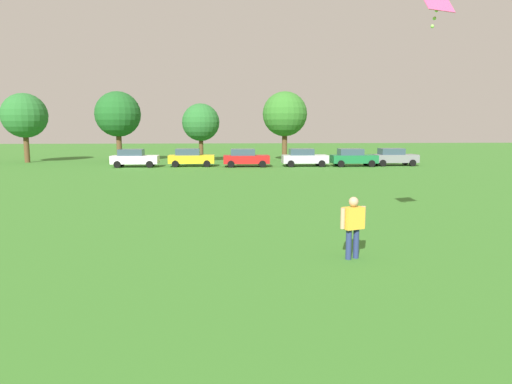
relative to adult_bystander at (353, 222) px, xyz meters
The scene contains 13 objects.
ground_plane 17.98m from the adult_bystander, 105.67° to the left, with size 160.00×160.00×0.00m, color #387528.
adult_bystander is the anchor object (origin of this frame).
kite 6.69m from the adult_bystander, 21.98° to the left, with size 1.10×0.77×1.06m.
parked_car_white_0 33.50m from the adult_bystander, 110.87° to the left, with size 4.30×2.02×1.68m.
parked_car_yellow_1 32.35m from the adult_bystander, 101.95° to the left, with size 4.30×2.02×1.68m.
parked_car_red_2 30.93m from the adult_bystander, 92.83° to the left, with size 4.30×2.02×1.68m.
parked_car_silver_3 31.25m from the adult_bystander, 82.52° to the left, with size 4.30×2.02×1.68m.
parked_car_green_4 31.92m from the adult_bystander, 74.09° to the left, with size 4.30×2.02×1.68m.
parked_car_gray_5 33.78m from the adult_bystander, 67.52° to the left, with size 4.30×2.02×1.68m.
tree_far_left 45.30m from the adult_bystander, 122.70° to the left, with size 4.66×4.66×7.26m.
tree_left 41.21m from the adult_bystander, 111.16° to the left, with size 4.82×4.82×7.52m.
tree_right 38.34m from the adult_bystander, 99.02° to the left, with size 4.01×4.01×6.24m.
tree_far_right 38.52m from the adult_bystander, 85.27° to the left, with size 4.87×4.87×7.59m.
Camera 1 is at (1.28, 0.46, 3.64)m, focal length 32.16 mm.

